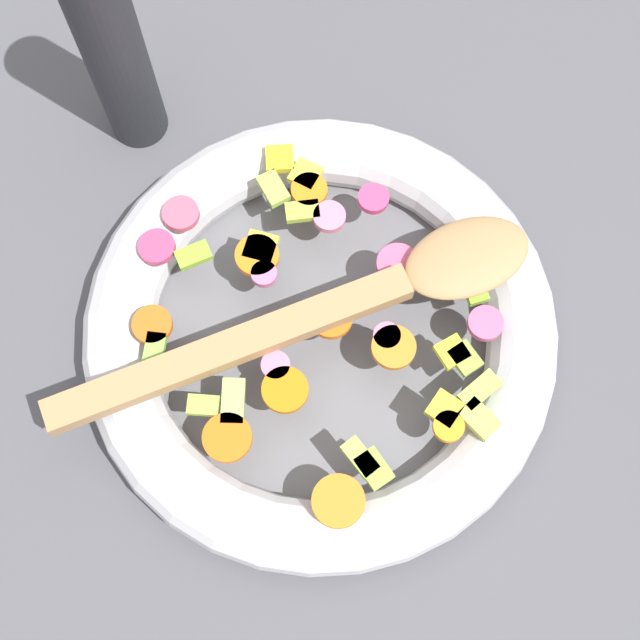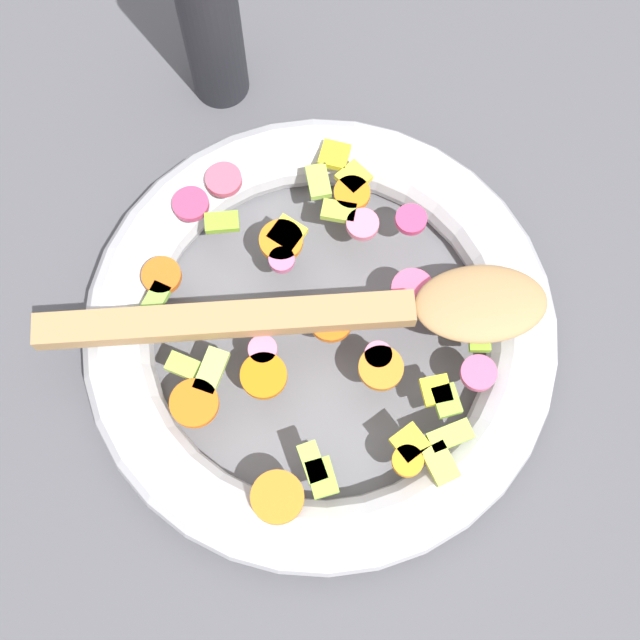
# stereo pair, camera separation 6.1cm
# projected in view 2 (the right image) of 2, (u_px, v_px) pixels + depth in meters

# --- Properties ---
(ground_plane) EXTENTS (4.00, 4.00, 0.00)m
(ground_plane) POSITION_uv_depth(u_px,v_px,m) (320.00, 341.00, 0.66)
(ground_plane) COLOR #4C4C51
(skillet) EXTENTS (0.34, 0.34, 0.05)m
(skillet) POSITION_uv_depth(u_px,v_px,m) (320.00, 332.00, 0.63)
(skillet) COLOR slate
(skillet) RESTS_ON ground_plane
(chopped_vegetables) EXTENTS (0.28, 0.26, 0.01)m
(chopped_vegetables) POSITION_uv_depth(u_px,v_px,m) (315.00, 319.00, 0.61)
(chopped_vegetables) COLOR orange
(chopped_vegetables) RESTS_ON skillet
(wooden_spoon) EXTENTS (0.12, 0.34, 0.01)m
(wooden_spoon) POSITION_uv_depth(u_px,v_px,m) (347.00, 312.00, 0.60)
(wooden_spoon) COLOR #A87F51
(wooden_spoon) RESTS_ON chopped_vegetables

